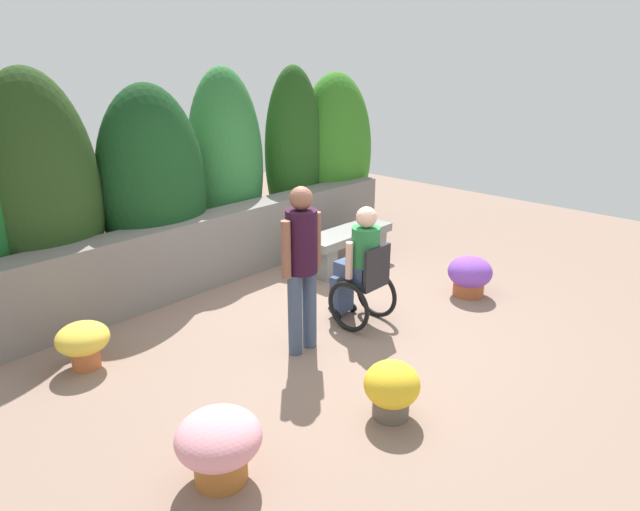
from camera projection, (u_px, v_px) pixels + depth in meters
The scene contains 10 objects.
ground_plane at pixel (325, 325), 5.98m from camera, with size 13.58×13.58×0.00m, color #856C5D.
stone_retaining_wall at pixel (217, 247), 7.05m from camera, with size 6.07×0.42×0.91m, color slate.
hedge_backdrop at pixel (187, 174), 7.09m from camera, with size 6.80×1.17×2.90m.
stone_bench at pixel (347, 243), 7.53m from camera, with size 1.42×0.47×0.53m.
person_in_wheelchair at pixel (361, 270), 5.83m from camera, with size 0.53×0.66×1.33m.
person_standing_companion at pixel (302, 260), 5.15m from camera, with size 0.49×0.30×1.67m.
flower_pot_purple_near at pixel (219, 443), 3.70m from camera, with size 0.60×0.60×0.52m.
flower_pot_terracotta_by_wall at pixel (392, 388), 4.39m from camera, with size 0.46×0.46×0.48m.
flower_pot_red_accent at pixel (470, 275), 6.65m from camera, with size 0.54×0.54×0.49m.
flower_pot_small_foreground at pixel (83, 342), 5.08m from camera, with size 0.49×0.49×0.45m.
Camera 1 is at (-3.93, -3.63, 2.78)m, focal length 30.55 mm.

